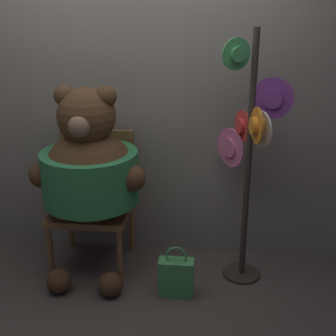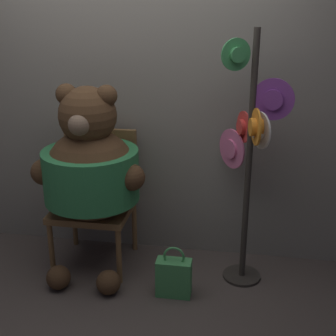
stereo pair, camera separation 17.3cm
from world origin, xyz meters
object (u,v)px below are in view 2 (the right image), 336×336
Objects in this scene: hat_display_rack at (249,148)px; handbag_on_ground at (174,277)px; chair at (97,193)px; teddy_bear at (90,169)px.

handbag_on_ground is at bearing -147.69° from hat_display_rack.
teddy_bear reaches higher than chair.
hat_display_rack is at bearing 3.05° from teddy_bear.
handbag_on_ground is at bearing -20.12° from teddy_bear.
teddy_bear is 3.74× the size of handbag_on_ground.
handbag_on_ground is (-0.47, -0.29, -0.87)m from hat_display_rack.
hat_display_rack reaches higher than handbag_on_ground.
chair is 1.23m from hat_display_rack.
chair is 2.69× the size of handbag_on_ground.
teddy_bear reaches higher than handbag_on_ground.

